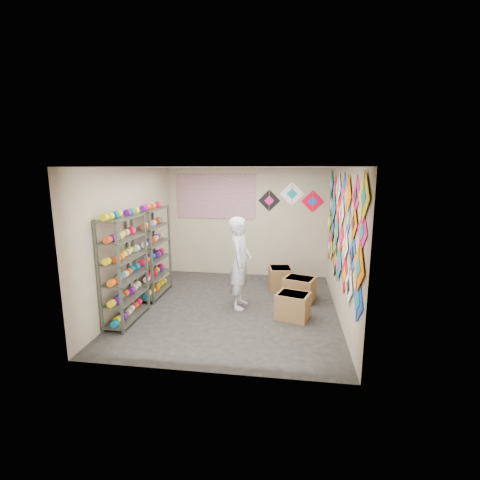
% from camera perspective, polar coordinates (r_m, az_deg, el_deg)
% --- Properties ---
extents(ground, '(4.50, 4.50, 0.00)m').
position_cam_1_polar(ground, '(6.96, -1.19, -11.01)').
color(ground, black).
extents(room_walls, '(4.50, 4.50, 4.50)m').
position_cam_1_polar(room_walls, '(6.51, -1.25, 2.48)').
color(room_walls, tan).
rests_on(room_walls, ground).
extents(shelf_rack_front, '(0.40, 1.10, 1.90)m').
position_cam_1_polar(shelf_rack_front, '(6.42, -18.45, -4.62)').
color(shelf_rack_front, '#4C5147').
rests_on(shelf_rack_front, ground).
extents(shelf_rack_back, '(0.40, 1.10, 1.90)m').
position_cam_1_polar(shelf_rack_back, '(7.56, -14.09, -1.97)').
color(shelf_rack_back, '#4C5147').
rests_on(shelf_rack_back, ground).
extents(string_spools, '(0.12, 2.36, 0.12)m').
position_cam_1_polar(string_spools, '(6.96, -16.13, -2.43)').
color(string_spools, '#F51143').
rests_on(string_spools, ground).
extents(kite_wall_display, '(0.06, 4.27, 2.11)m').
position_cam_1_polar(kite_wall_display, '(6.49, 16.27, 2.10)').
color(kite_wall_display, blue).
rests_on(kite_wall_display, room_walls).
extents(back_wall_kites, '(1.60, 0.02, 0.75)m').
position_cam_1_polar(back_wall_kites, '(8.61, 8.42, 6.78)').
color(back_wall_kites, black).
rests_on(back_wall_kites, room_walls).
extents(poster, '(2.00, 0.01, 1.10)m').
position_cam_1_polar(poster, '(8.80, -4.05, 7.13)').
color(poster, '#584EA9').
rests_on(poster, room_walls).
extents(shopkeeper, '(0.69, 0.49, 1.79)m').
position_cam_1_polar(shopkeeper, '(6.72, 0.02, -3.77)').
color(shopkeeper, beige).
rests_on(shopkeeper, ground).
extents(carton_a, '(0.68, 0.61, 0.47)m').
position_cam_1_polar(carton_a, '(6.49, 8.67, -10.63)').
color(carton_a, brown).
rests_on(carton_a, ground).
extents(carton_b, '(0.73, 0.66, 0.49)m').
position_cam_1_polar(carton_b, '(7.34, 9.71, -7.94)').
color(carton_b, brown).
rests_on(carton_b, ground).
extents(carton_c, '(0.58, 0.62, 0.48)m').
position_cam_1_polar(carton_c, '(8.02, 6.63, -6.17)').
color(carton_c, brown).
rests_on(carton_c, ground).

